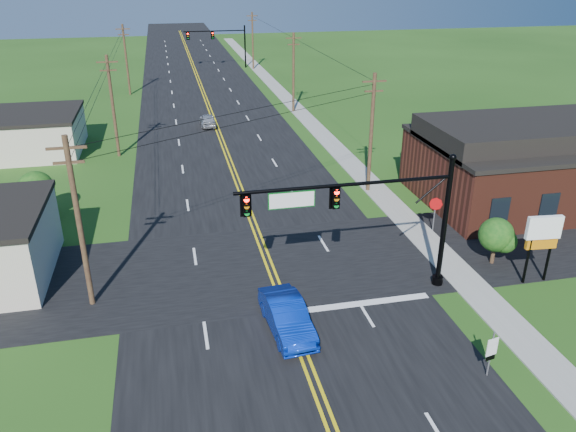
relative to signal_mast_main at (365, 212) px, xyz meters
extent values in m
plane|color=#1F4313|center=(-4.34, -8.00, -4.75)|extent=(260.00, 260.00, 0.00)
cube|color=black|center=(-4.34, 42.00, -4.73)|extent=(16.00, 220.00, 0.04)
cube|color=black|center=(-4.34, 4.00, -4.73)|extent=(70.00, 10.00, 0.04)
cube|color=gray|center=(6.16, 32.00, -4.71)|extent=(2.00, 160.00, 0.08)
cylinder|color=black|center=(4.46, 0.00, -1.15)|extent=(0.28, 0.28, 7.20)
cylinder|color=black|center=(4.46, 0.00, -4.50)|extent=(0.60, 0.60, 0.50)
sphere|color=black|center=(4.46, 0.00, 2.55)|extent=(0.36, 0.36, 0.36)
cylinder|color=black|center=(-1.04, 0.00, 1.55)|extent=(11.00, 0.18, 0.18)
cube|color=#045712|center=(-3.74, 0.00, 1.00)|extent=(2.30, 0.06, 0.85)
cylinder|color=black|center=(4.46, 72.00, -1.15)|extent=(0.28, 0.28, 7.20)
cylinder|color=black|center=(4.46, 72.00, -4.50)|extent=(0.60, 0.60, 0.50)
sphere|color=black|center=(4.46, 72.00, 2.55)|extent=(0.36, 0.36, 0.36)
cylinder|color=black|center=(-0.54, 72.00, 1.25)|extent=(10.00, 0.18, 0.18)
cube|color=#045712|center=(-3.74, 72.00, 0.70)|extent=(2.30, 0.06, 0.85)
cube|color=#4F2116|center=(15.66, 10.00, -2.55)|extent=(14.00, 11.00, 4.40)
cube|color=black|center=(15.66, 10.00, -0.20)|extent=(14.20, 11.20, 0.30)
cube|color=beige|center=(-23.34, 30.00, -3.05)|extent=(12.00, 9.00, 3.40)
cube|color=black|center=(-23.34, 30.00, -1.20)|extent=(12.20, 9.20, 0.30)
cylinder|color=#372019|center=(-13.84, 2.00, -0.25)|extent=(0.28, 0.28, 9.00)
cube|color=#372019|center=(-13.84, 2.00, 3.65)|extent=(1.80, 0.12, 0.12)
cube|color=#372019|center=(-13.84, 2.00, 2.95)|extent=(1.40, 0.12, 0.12)
cylinder|color=#372019|center=(-13.84, 27.00, -0.25)|extent=(0.28, 0.28, 9.00)
cube|color=#372019|center=(-13.84, 27.00, 3.65)|extent=(1.80, 0.12, 0.12)
cube|color=#372019|center=(-13.84, 27.00, 2.95)|extent=(1.40, 0.12, 0.12)
cylinder|color=#372019|center=(-13.84, 54.00, -0.25)|extent=(0.28, 0.28, 9.00)
cube|color=#372019|center=(-13.84, 54.00, 3.65)|extent=(1.80, 0.12, 0.12)
cube|color=#372019|center=(-13.84, 54.00, 2.95)|extent=(1.40, 0.12, 0.12)
cylinder|color=#372019|center=(5.46, 14.00, -0.25)|extent=(0.28, 0.28, 9.00)
cube|color=#372019|center=(5.46, 14.00, 3.65)|extent=(1.80, 0.12, 0.12)
cube|color=#372019|center=(5.46, 14.00, 2.95)|extent=(1.40, 0.12, 0.12)
cylinder|color=#372019|center=(5.46, 40.00, -0.25)|extent=(0.28, 0.28, 9.00)
cube|color=#372019|center=(5.46, 40.00, 3.65)|extent=(1.80, 0.12, 0.12)
cube|color=#372019|center=(5.46, 40.00, 2.95)|extent=(1.40, 0.12, 0.12)
cylinder|color=#372019|center=(5.46, 70.00, -0.25)|extent=(0.28, 0.28, 9.00)
cube|color=#372019|center=(5.46, 70.00, 3.65)|extent=(1.80, 0.12, 0.12)
cube|color=#372019|center=(5.46, 70.00, 2.95)|extent=(1.40, 0.12, 0.12)
cylinder|color=#372019|center=(11.66, 18.00, -3.83)|extent=(0.24, 0.24, 1.85)
sphere|color=#104211|center=(11.66, 18.00, -2.15)|extent=(3.00, 3.00, 3.00)
cylinder|color=#372019|center=(8.66, 1.50, -4.09)|extent=(0.24, 0.24, 1.32)
sphere|color=#104211|center=(8.66, 1.50, -2.89)|extent=(2.00, 2.00, 2.00)
cylinder|color=#372019|center=(-18.34, 14.00, -3.98)|extent=(0.24, 0.24, 1.54)
sphere|color=#104211|center=(-18.34, 14.00, -2.58)|extent=(2.40, 2.40, 2.40)
imported|color=#0729AB|center=(-4.50, -2.44, -3.96)|extent=(2.06, 4.92, 1.58)
imported|color=#B2B2B7|center=(-5.02, 35.48, -4.08)|extent=(1.66, 3.99, 1.35)
cylinder|color=slate|center=(3.16, -7.40, -3.62)|extent=(0.08, 0.08, 2.26)
cube|color=white|center=(3.16, -7.43, -2.95)|extent=(0.56, 0.14, 0.31)
cube|color=white|center=(3.16, -7.43, -3.36)|extent=(0.56, 0.14, 0.56)
cube|color=black|center=(3.16, -7.43, -3.77)|extent=(0.46, 0.12, 0.23)
cylinder|color=slate|center=(7.18, 6.24, -3.63)|extent=(0.10, 0.10, 2.23)
cylinder|color=#AE090B|center=(7.18, 6.21, -2.79)|extent=(0.79, 0.38, 0.85)
cylinder|color=black|center=(9.14, -0.90, -2.82)|extent=(0.16, 0.16, 3.86)
cylinder|color=black|center=(10.43, -0.90, -2.82)|extent=(0.16, 0.16, 3.86)
cube|color=white|center=(9.78, -0.90, -1.43)|extent=(1.94, 0.44, 1.29)
cube|color=#CC720C|center=(9.78, -0.90, -2.39)|extent=(1.73, 0.39, 0.54)
camera|label=1|loc=(-9.20, -24.18, 11.34)|focal=35.00mm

